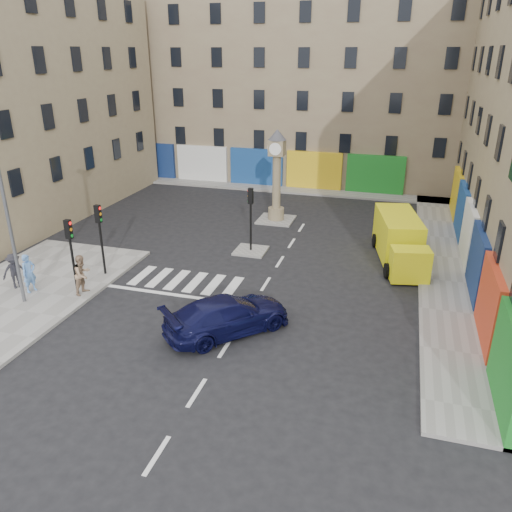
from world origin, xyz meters
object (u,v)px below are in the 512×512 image
at_px(traffic_light_island, 251,209).
at_px(pedestrian_dark, 14,271).
at_px(traffic_light_left_near, 71,245).
at_px(pedestrian_tan, 82,274).
at_px(clock_pillar, 277,170).
at_px(navy_sedan, 228,315).
at_px(yellow_van, 399,240).
at_px(pedestrian_blue, 29,273).
at_px(lamp_post, 5,205).
at_px(traffic_light_left_far, 100,229).

height_order(traffic_light_island, pedestrian_dark, traffic_light_island).
relative_size(traffic_light_left_near, pedestrian_tan, 1.91).
distance_m(clock_pillar, navy_sedan, 15.21).
relative_size(traffic_light_left_near, traffic_light_island, 1.00).
xyz_separation_m(clock_pillar, pedestrian_tan, (-6.00, -13.66, -2.43)).
relative_size(traffic_light_island, yellow_van, 0.54).
xyz_separation_m(traffic_light_island, pedestrian_tan, (-6.00, -7.66, -1.47)).
distance_m(traffic_light_left_near, pedestrian_blue, 2.75).
bearing_deg(clock_pillar, pedestrian_blue, -121.06).
relative_size(traffic_light_island, lamp_post, 0.45).
relative_size(clock_pillar, pedestrian_tan, 3.14).
xyz_separation_m(traffic_light_island, pedestrian_blue, (-8.56, -8.21, -1.49)).
bearing_deg(pedestrian_blue, traffic_light_left_far, -23.62).
bearing_deg(pedestrian_dark, pedestrian_tan, -48.58).
distance_m(traffic_light_island, pedestrian_dark, 12.59).
bearing_deg(navy_sedan, traffic_light_left_far, 19.16).
height_order(yellow_van, pedestrian_blue, yellow_van).
bearing_deg(traffic_light_island, pedestrian_blue, -136.17).
xyz_separation_m(traffic_light_left_far, navy_sedan, (7.99, -3.46, -1.84)).
bearing_deg(traffic_light_left_near, pedestrian_blue, -169.59).
relative_size(traffic_light_island, pedestrian_blue, 1.95).
xyz_separation_m(lamp_post, navy_sedan, (9.89, 0.34, -4.01)).
bearing_deg(traffic_light_left_far, yellow_van, 24.34).
bearing_deg(traffic_light_left_far, lamp_post, -116.57).
distance_m(traffic_light_left_far, yellow_van, 16.06).
bearing_deg(pedestrian_tan, navy_sedan, -90.81).
bearing_deg(lamp_post, traffic_light_island, 48.29).
relative_size(navy_sedan, pedestrian_blue, 2.84).
height_order(traffic_light_left_far, lamp_post, lamp_post).
distance_m(navy_sedan, yellow_van, 12.03).
relative_size(traffic_light_left_far, lamp_post, 0.45).
distance_m(traffic_light_left_far, pedestrian_dark, 4.48).
height_order(traffic_light_left_near, yellow_van, traffic_light_left_near).
bearing_deg(traffic_light_left_near, clock_pillar, 65.45).
bearing_deg(clock_pillar, pedestrian_tan, -113.72).
bearing_deg(traffic_light_island, navy_sedan, -79.21).
bearing_deg(pedestrian_dark, yellow_van, -27.66).
xyz_separation_m(traffic_light_left_near, pedestrian_tan, (0.30, 0.14, -1.50)).
bearing_deg(pedestrian_dark, lamp_post, -95.46).
xyz_separation_m(navy_sedan, pedestrian_tan, (-7.69, 1.20, 0.34)).
bearing_deg(pedestrian_dark, traffic_light_left_near, -50.42).
bearing_deg(yellow_van, pedestrian_blue, -162.57).
bearing_deg(clock_pillar, yellow_van, -30.10).
bearing_deg(clock_pillar, traffic_light_left_far, -118.94).
distance_m(traffic_light_left_near, traffic_light_island, 10.03).
relative_size(traffic_light_left_far, clock_pillar, 0.61).
distance_m(traffic_light_left_near, pedestrian_tan, 1.54).
height_order(navy_sedan, yellow_van, yellow_van).
relative_size(navy_sedan, pedestrian_tan, 2.77).
height_order(yellow_van, pedestrian_dark, yellow_van).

